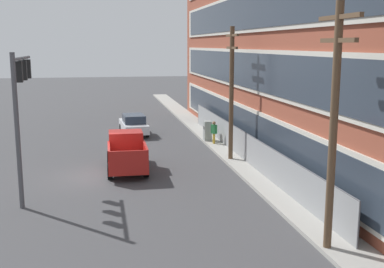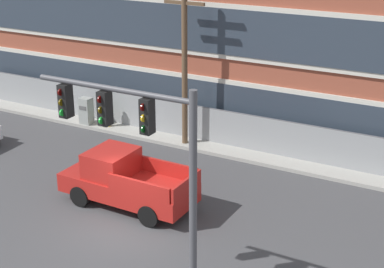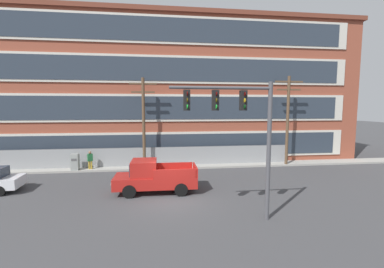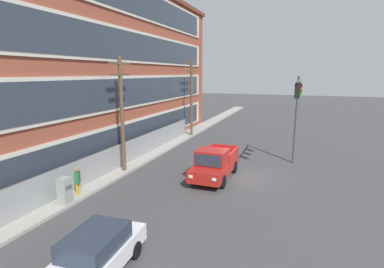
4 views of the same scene
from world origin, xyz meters
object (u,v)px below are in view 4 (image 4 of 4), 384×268
at_px(traffic_signal_mast, 297,103).
at_px(utility_pole_near_corner, 122,110).
at_px(sedan_white, 94,255).
at_px(utility_pole_midblock, 191,94).
at_px(pedestrian_near_cabinet, 78,180).
at_px(electrical_cabinet, 65,192).
at_px(pickup_truck_red, 215,164).

height_order(traffic_signal_mast, utility_pole_near_corner, utility_pole_near_corner).
relative_size(sedan_white, utility_pole_near_corner, 0.59).
relative_size(utility_pole_midblock, pedestrian_near_cabinet, 4.80).
bearing_deg(traffic_signal_mast, sedan_white, 158.29).
distance_m(traffic_signal_mast, utility_pole_near_corner, 11.92).
bearing_deg(sedan_white, utility_pole_near_corner, 27.45).
xyz_separation_m(sedan_white, electrical_cabinet, (4.00, 4.89, -0.04)).
bearing_deg(electrical_cabinet, sedan_white, -129.32).
relative_size(traffic_signal_mast, sedan_white, 1.41).
bearing_deg(traffic_signal_mast, electrical_cabinet, 134.74).
bearing_deg(utility_pole_midblock, sedan_white, -167.86).
height_order(pickup_truck_red, sedan_white, pickup_truck_red).
bearing_deg(traffic_signal_mast, utility_pole_near_corner, 114.53).
height_order(electrical_cabinet, pedestrian_near_cabinet, pedestrian_near_cabinet).
distance_m(utility_pole_midblock, pedestrian_near_cabinet, 17.69).
distance_m(sedan_white, pedestrian_near_cabinet, 7.24).
xyz_separation_m(traffic_signal_mast, utility_pole_midblock, (7.88, 10.65, -0.16)).
relative_size(pickup_truck_red, sedan_white, 1.13).
height_order(traffic_signal_mast, pedestrian_near_cabinet, traffic_signal_mast).
distance_m(sedan_white, utility_pole_near_corner, 11.45).
bearing_deg(utility_pole_near_corner, utility_pole_midblock, -0.81).
relative_size(traffic_signal_mast, pedestrian_near_cabinet, 3.84).
distance_m(pickup_truck_red, sedan_white, 10.65).
bearing_deg(pedestrian_near_cabinet, pickup_truck_red, -48.81).
bearing_deg(utility_pole_near_corner, sedan_white, -152.55).
distance_m(utility_pole_near_corner, pedestrian_near_cabinet, 5.61).
xyz_separation_m(pickup_truck_red, utility_pole_near_corner, (-0.93, 6.14, 3.36)).
bearing_deg(sedan_white, utility_pole_midblock, 12.14).
height_order(utility_pole_near_corner, electrical_cabinet, utility_pole_near_corner).
xyz_separation_m(electrical_cabinet, pedestrian_near_cabinet, (1.16, 0.19, 0.21)).
bearing_deg(electrical_cabinet, traffic_signal_mast, -45.26).
bearing_deg(traffic_signal_mast, utility_pole_midblock, 53.49).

